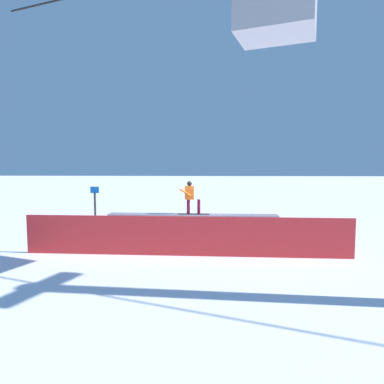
% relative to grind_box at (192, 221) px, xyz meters
% --- Properties ---
extents(ground_plane, '(120.00, 120.00, 0.00)m').
position_rel_grind_box_xyz_m(ground_plane, '(0.00, 0.00, -0.25)').
color(ground_plane, white).
extents(grind_box, '(7.58, 0.81, 0.55)m').
position_rel_grind_box_xyz_m(grind_box, '(0.00, 0.00, 0.00)').
color(grind_box, black).
rests_on(grind_box, ground_plane).
extents(snowboarder, '(1.43, 0.42, 1.48)m').
position_rel_grind_box_xyz_m(snowboarder, '(0.08, 0.00, 1.11)').
color(snowboarder, black).
rests_on(snowboarder, grind_box).
extents(safety_fence, '(10.01, 0.29, 1.21)m').
position_rel_grind_box_xyz_m(safety_fence, '(0.00, 4.72, 0.36)').
color(safety_fence, red).
rests_on(safety_fence, ground_plane).
extents(trail_marker, '(0.40, 0.10, 1.73)m').
position_rel_grind_box_xyz_m(trail_marker, '(4.63, -0.66, 0.68)').
color(trail_marker, '#262628').
rests_on(trail_marker, ground_plane).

